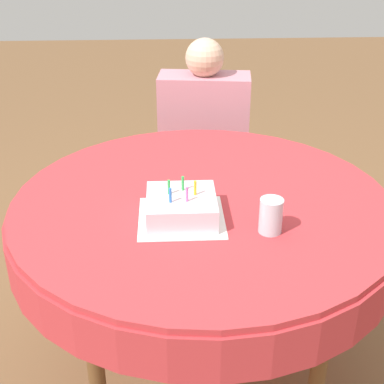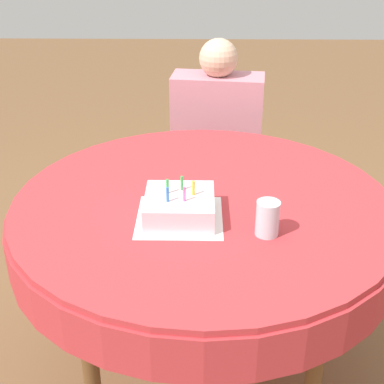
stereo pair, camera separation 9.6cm
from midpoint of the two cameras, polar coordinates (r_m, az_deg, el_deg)
name	(u,v)px [view 1 (the left image)]	position (r m, az deg, el deg)	size (l,w,h in m)	color
ground_plane	(201,373)	(2.15, -0.40, -18.73)	(12.00, 12.00, 0.00)	brown
dining_table	(202,222)	(1.73, -0.47, -3.28)	(1.22, 1.22, 0.76)	#BC3338
chair	(204,157)	(2.68, 0.28, 3.71)	(0.46, 0.46, 0.87)	brown
person	(204,132)	(2.53, 0.16, 6.38)	(0.44, 0.32, 1.07)	#DBB293
napkin	(181,218)	(1.58, -2.86, -2.77)	(0.25, 0.25, 0.00)	white
birthday_cake	(181,207)	(1.56, -2.90, -1.61)	(0.20, 0.20, 0.12)	silver
drinking_glass	(271,216)	(1.50, 6.61, -2.55)	(0.07, 0.07, 0.10)	silver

